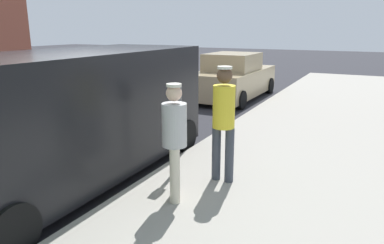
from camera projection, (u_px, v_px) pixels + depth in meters
ground_plane at (96, 175)px, 6.34m from camera, size 80.00×80.00×0.00m
sidewalk_slab at (300, 217)px, 4.78m from camera, size 5.00×32.00×0.15m
parking_meter_near at (176, 112)px, 5.86m from camera, size 0.14×0.18×1.52m
pedestrian_in_gray at (175, 135)px, 4.90m from camera, size 0.34×0.34×1.65m
pedestrian_in_yellow at (224, 116)px, 5.50m from camera, size 0.36×0.34×1.81m
parked_van at (76, 113)px, 5.93m from camera, size 2.15×5.21×2.15m
parked_sedan_ahead at (234, 78)px, 13.07m from camera, size 1.97×4.41×1.65m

